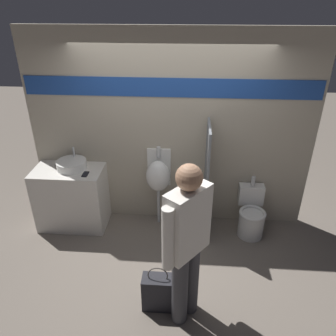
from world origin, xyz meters
The scene contains 10 objects.
ground_plane centered at (0.00, 0.00, 0.00)m, with size 16.00×16.00×0.00m, color #70665B.
display_wall centered at (0.00, 0.60, 1.36)m, with size 3.82×0.07×2.70m.
sink_counter centered at (-1.39, 0.30, 0.45)m, with size 0.95×0.55×0.90m.
sink_basin centered at (-1.34, 0.35, 0.96)m, with size 0.40×0.40×0.25m.
cell_phone centered at (-1.10, 0.19, 0.90)m, with size 0.07×0.14×0.01m.
divider_near_counter centered at (0.50, 0.27, 0.80)m, with size 0.03×0.60×1.60m.
urinal_near_counter centered at (-0.15, 0.43, 0.78)m, with size 0.34×0.29×1.18m.
toilet centered at (1.16, 0.28, 0.28)m, with size 0.37×0.53×0.80m.
person_in_vest centered at (0.27, -1.14, 0.99)m, with size 0.44×0.51×1.79m.
shopping_bag centered at (-0.02, -1.07, 0.21)m, with size 0.33×0.18×0.56m.
Camera 1 is at (0.27, -3.50, 3.02)m, focal length 35.00 mm.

